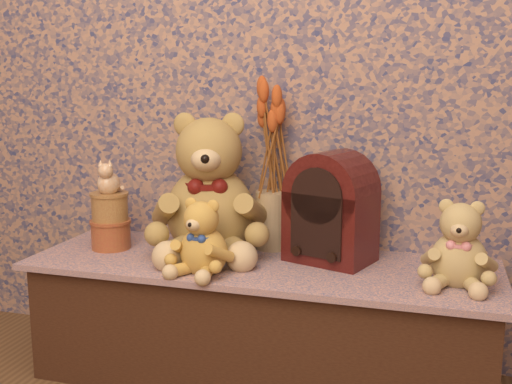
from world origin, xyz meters
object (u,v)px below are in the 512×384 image
(teddy_medium, at_px, (203,233))
(cat_figurine, at_px, (108,176))
(teddy_large, at_px, (210,178))
(teddy_small, at_px, (460,239))
(ceramic_vase, at_px, (273,220))
(cathedral_radio, at_px, (331,207))
(biscuit_tin_lower, at_px, (111,235))

(teddy_medium, height_order, cat_figurine, cat_figurine)
(teddy_medium, bearing_deg, teddy_large, 115.21)
(teddy_small, distance_m, ceramic_vase, 0.65)
(teddy_small, bearing_deg, teddy_medium, -166.95)
(cathedral_radio, bearing_deg, biscuit_tin_lower, -155.86)
(cathedral_radio, height_order, biscuit_tin_lower, cathedral_radio)
(cathedral_radio, xyz_separation_m, cat_figurine, (-0.76, -0.08, 0.08))
(teddy_large, height_order, ceramic_vase, teddy_large)
(ceramic_vase, bearing_deg, teddy_medium, -112.51)
(teddy_medium, relative_size, cathedral_radio, 0.69)
(teddy_large, bearing_deg, cat_figurine, 175.96)
(ceramic_vase, distance_m, biscuit_tin_lower, 0.57)
(teddy_medium, distance_m, biscuit_tin_lower, 0.44)
(teddy_large, bearing_deg, teddy_medium, -89.98)
(teddy_medium, relative_size, ceramic_vase, 1.23)
(teddy_large, height_order, biscuit_tin_lower, teddy_large)
(teddy_small, bearing_deg, cat_figurine, -177.51)
(teddy_large, distance_m, cathedral_radio, 0.42)
(cathedral_radio, bearing_deg, teddy_large, -160.87)
(biscuit_tin_lower, bearing_deg, teddy_small, -2.45)
(teddy_large, height_order, cat_figurine, teddy_large)
(cat_figurine, bearing_deg, teddy_small, -16.08)
(biscuit_tin_lower, distance_m, cat_figurine, 0.21)
(teddy_small, relative_size, cat_figurine, 2.18)
(teddy_small, height_order, ceramic_vase, teddy_small)
(teddy_small, height_order, biscuit_tin_lower, teddy_small)
(cathedral_radio, distance_m, cat_figurine, 0.77)
(teddy_small, xyz_separation_m, cathedral_radio, (-0.39, 0.12, 0.05))
(teddy_large, height_order, teddy_small, teddy_large)
(teddy_medium, xyz_separation_m, cat_figurine, (-0.41, 0.16, 0.13))
(biscuit_tin_lower, bearing_deg, teddy_large, 11.54)
(cathedral_radio, height_order, cat_figurine, cathedral_radio)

